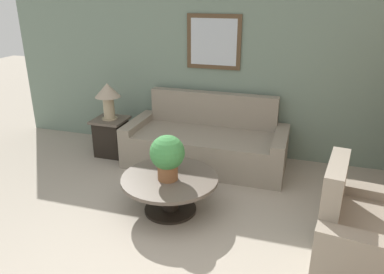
{
  "coord_description": "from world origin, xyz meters",
  "views": [
    {
      "loc": [
        1.18,
        -2.11,
        2.38
      ],
      "look_at": [
        -0.15,
        2.14,
        0.64
      ],
      "focal_mm": 35.0,
      "sensor_mm": 36.0,
      "label": 1
    }
  ],
  "objects_px": {
    "armchair": "(370,237)",
    "table_lamp": "(108,95)",
    "coffee_table": "(170,186)",
    "potted_plant_on_table": "(167,155)",
    "couch_main": "(206,144)",
    "side_table": "(111,136)"
  },
  "relations": [
    {
      "from": "couch_main",
      "to": "table_lamp",
      "type": "distance_m",
      "value": 1.62
    },
    {
      "from": "potted_plant_on_table",
      "to": "table_lamp",
      "type": "bearing_deg",
      "value": 137.76
    },
    {
      "from": "coffee_table",
      "to": "side_table",
      "type": "relative_size",
      "value": 1.9
    },
    {
      "from": "armchair",
      "to": "table_lamp",
      "type": "relative_size",
      "value": 2.19
    },
    {
      "from": "armchair",
      "to": "side_table",
      "type": "xyz_separation_m",
      "value": [
        -3.48,
        1.57,
        -0.01
      ]
    },
    {
      "from": "couch_main",
      "to": "side_table",
      "type": "relative_size",
      "value": 3.96
    },
    {
      "from": "coffee_table",
      "to": "side_table",
      "type": "height_order",
      "value": "side_table"
    },
    {
      "from": "armchair",
      "to": "side_table",
      "type": "height_order",
      "value": "armchair"
    },
    {
      "from": "armchair",
      "to": "table_lamp",
      "type": "height_order",
      "value": "table_lamp"
    },
    {
      "from": "couch_main",
      "to": "coffee_table",
      "type": "relative_size",
      "value": 2.09
    },
    {
      "from": "armchair",
      "to": "table_lamp",
      "type": "bearing_deg",
      "value": 73.75
    },
    {
      "from": "table_lamp",
      "to": "potted_plant_on_table",
      "type": "distance_m",
      "value": 1.94
    },
    {
      "from": "coffee_table",
      "to": "potted_plant_on_table",
      "type": "distance_m",
      "value": 0.41
    },
    {
      "from": "couch_main",
      "to": "armchair",
      "type": "bearing_deg",
      "value": -40.13
    },
    {
      "from": "coffee_table",
      "to": "couch_main",
      "type": "bearing_deg",
      "value": 87.82
    },
    {
      "from": "coffee_table",
      "to": "table_lamp",
      "type": "distance_m",
      "value": 2.0
    },
    {
      "from": "armchair",
      "to": "table_lamp",
      "type": "xyz_separation_m",
      "value": [
        -3.48,
        1.57,
        0.65
      ]
    },
    {
      "from": "armchair",
      "to": "coffee_table",
      "type": "bearing_deg",
      "value": 88.98
    },
    {
      "from": "couch_main",
      "to": "armchair",
      "type": "height_order",
      "value": "same"
    },
    {
      "from": "side_table",
      "to": "table_lamp",
      "type": "xyz_separation_m",
      "value": [
        0.0,
        0.0,
        0.66
      ]
    },
    {
      "from": "coffee_table",
      "to": "potted_plant_on_table",
      "type": "height_order",
      "value": "potted_plant_on_table"
    },
    {
      "from": "coffee_table",
      "to": "potted_plant_on_table",
      "type": "xyz_separation_m",
      "value": [
        -0.0,
        -0.05,
        0.41
      ]
    }
  ]
}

